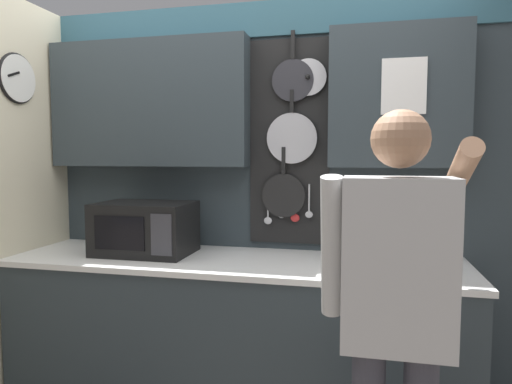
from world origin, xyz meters
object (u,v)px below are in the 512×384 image
Objects in this scene: microwave at (145,228)px; person at (396,300)px; knife_block at (393,246)px; utensil_crock at (346,249)px.

microwave is 1.48m from person.
knife_block is (1.34, 0.00, -0.04)m from microwave.
utensil_crock is 0.71m from person.
microwave is 1.11m from utensil_crock.
microwave is at bearing -179.92° from utensil_crock.
knife_block is at bearing 87.49° from person.
utensil_crock is (1.11, 0.00, -0.07)m from microwave.
knife_block is 0.82× the size of utensil_crock.
microwave is at bearing -179.98° from knife_block.
person is at bearing -27.58° from microwave.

